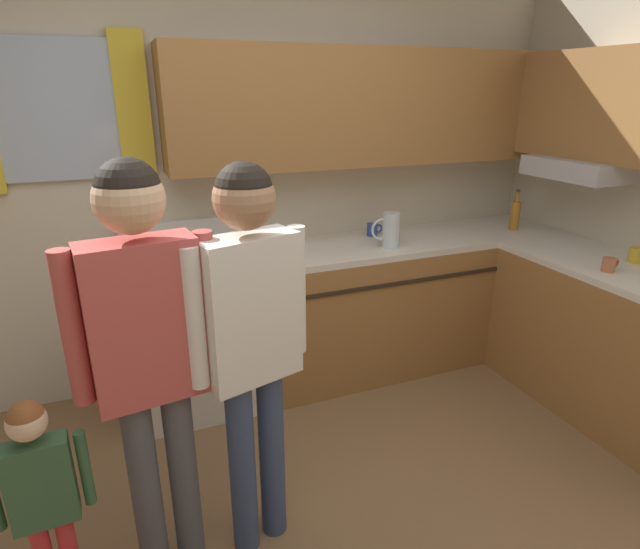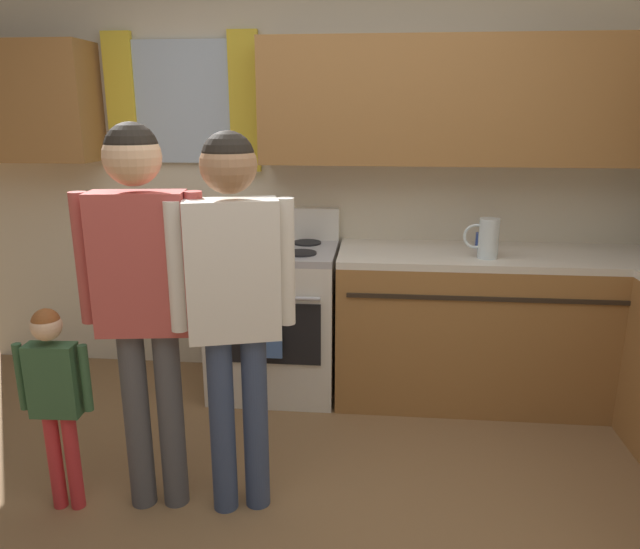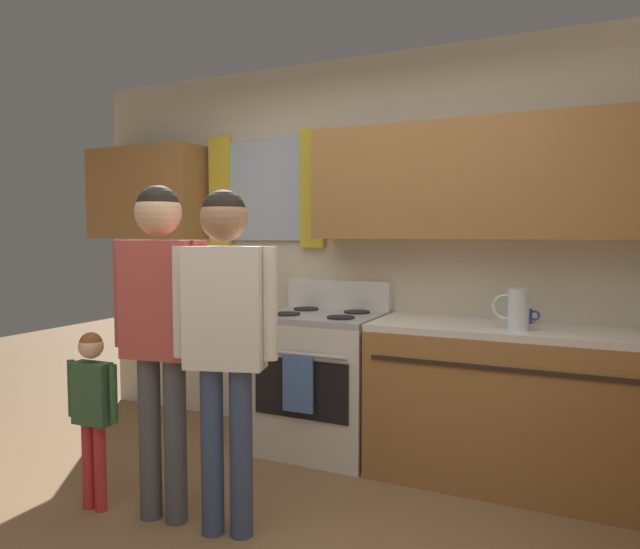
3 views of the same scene
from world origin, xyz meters
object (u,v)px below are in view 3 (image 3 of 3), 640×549
object	(u,v)px
water_pitcher	(517,309)
stove_oven	(323,379)
small_child	(92,399)
mug_cobalt_blue	(527,316)
adult_in_plaid	(225,320)
adult_holding_child	(160,312)

from	to	relation	value
water_pitcher	stove_oven	bearing A→B (deg)	173.61
stove_oven	small_child	distance (m)	1.44
stove_oven	small_child	xyz separation A→B (m)	(-0.71, -1.25, 0.11)
water_pitcher	small_child	distance (m)	2.27
mug_cobalt_blue	small_child	xyz separation A→B (m)	(-1.95, -1.39, -0.37)
adult_in_plaid	mug_cobalt_blue	bearing A→B (deg)	47.56
mug_cobalt_blue	adult_holding_child	xyz separation A→B (m)	(-1.56, -1.32, 0.09)
adult_in_plaid	small_child	size ratio (longest dim) A/B	1.76
stove_oven	adult_in_plaid	distance (m)	1.29
water_pitcher	mug_cobalt_blue	bearing A→B (deg)	84.73
adult_holding_child	adult_in_plaid	distance (m)	0.37
small_child	adult_holding_child	bearing A→B (deg)	10.07
mug_cobalt_blue	adult_holding_child	world-z (taller)	adult_holding_child
stove_oven	water_pitcher	bearing A→B (deg)	-6.39
small_child	stove_oven	bearing A→B (deg)	60.28
adult_holding_child	adult_in_plaid	bearing A→B (deg)	2.14
stove_oven	adult_in_plaid	xyz separation A→B (m)	(0.04, -1.17, 0.55)
adult_holding_child	stove_oven	bearing A→B (deg)	74.66
mug_cobalt_blue	adult_in_plaid	world-z (taller)	adult_in_plaid
water_pitcher	small_child	xyz separation A→B (m)	(-1.92, -1.11, -0.44)
stove_oven	adult_holding_child	size ratio (longest dim) A/B	0.67
water_pitcher	small_child	world-z (taller)	water_pitcher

